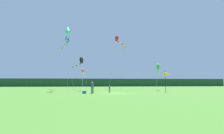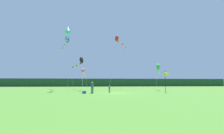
{
  "view_description": "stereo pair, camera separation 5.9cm",
  "coord_description": "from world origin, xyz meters",
  "px_view_note": "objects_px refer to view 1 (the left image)",
  "views": [
    {
      "loc": [
        -3.57,
        -24.89,
        1.53
      ],
      "look_at": [
        0.0,
        6.0,
        4.46
      ],
      "focal_mm": 26.85,
      "sensor_mm": 36.0,
      "label": 1
    },
    {
      "loc": [
        -3.52,
        -24.9,
        1.53
      ],
      "look_at": [
        0.0,
        6.0,
        4.46
      ],
      "focal_mm": 26.85,
      "sensor_mm": 36.0,
      "label": 2
    }
  ],
  "objects_px": {
    "kite_cyan": "(68,30)",
    "kite_green": "(158,68)",
    "kite_blue": "(67,40)",
    "kite_black": "(81,61)",
    "kite_red": "(118,40)",
    "cooler_box": "(84,92)",
    "person_adult": "(92,87)",
    "kite_rainbow": "(83,70)",
    "person_child": "(109,89)",
    "banner_flag_pole": "(167,74)"
  },
  "relations": [
    {
      "from": "cooler_box",
      "to": "kite_red",
      "type": "bearing_deg",
      "value": 63.03
    },
    {
      "from": "person_child",
      "to": "kite_green",
      "type": "relative_size",
      "value": 0.17
    },
    {
      "from": "kite_green",
      "to": "kite_blue",
      "type": "height_order",
      "value": "kite_blue"
    },
    {
      "from": "person_child",
      "to": "cooler_box",
      "type": "distance_m",
      "value": 4.05
    },
    {
      "from": "banner_flag_pole",
      "to": "kite_red",
      "type": "distance_m",
      "value": 16.39
    },
    {
      "from": "kite_black",
      "to": "kite_green",
      "type": "relative_size",
      "value": 1.24
    },
    {
      "from": "kite_black",
      "to": "kite_blue",
      "type": "distance_m",
      "value": 5.91
    },
    {
      "from": "person_child",
      "to": "kite_cyan",
      "type": "height_order",
      "value": "kite_cyan"
    },
    {
      "from": "banner_flag_pole",
      "to": "kite_black",
      "type": "bearing_deg",
      "value": 131.43
    },
    {
      "from": "kite_cyan",
      "to": "kite_rainbow",
      "type": "bearing_deg",
      "value": 25.45
    },
    {
      "from": "kite_blue",
      "to": "kite_cyan",
      "type": "height_order",
      "value": "kite_blue"
    },
    {
      "from": "kite_rainbow",
      "to": "kite_green",
      "type": "xyz_separation_m",
      "value": [
        14.97,
        -1.08,
        0.49
      ]
    },
    {
      "from": "kite_rainbow",
      "to": "kite_blue",
      "type": "xyz_separation_m",
      "value": [
        -4.33,
        6.69,
        7.65
      ]
    },
    {
      "from": "kite_black",
      "to": "kite_green",
      "type": "bearing_deg",
      "value": -30.29
    },
    {
      "from": "person_adult",
      "to": "person_child",
      "type": "relative_size",
      "value": 1.5
    },
    {
      "from": "kite_rainbow",
      "to": "kite_black",
      "type": "distance_m",
      "value": 8.88
    },
    {
      "from": "cooler_box",
      "to": "kite_green",
      "type": "xyz_separation_m",
      "value": [
        14.23,
        8.04,
        4.24
      ]
    },
    {
      "from": "person_child",
      "to": "kite_blue",
      "type": "distance_m",
      "value": 20.03
    },
    {
      "from": "kite_blue",
      "to": "kite_black",
      "type": "bearing_deg",
      "value": 26.23
    },
    {
      "from": "person_adult",
      "to": "kite_cyan",
      "type": "height_order",
      "value": "kite_cyan"
    },
    {
      "from": "person_adult",
      "to": "kite_cyan",
      "type": "distance_m",
      "value": 13.86
    },
    {
      "from": "kite_rainbow",
      "to": "kite_red",
      "type": "relative_size",
      "value": 0.69
    },
    {
      "from": "cooler_box",
      "to": "kite_blue",
      "type": "relative_size",
      "value": 0.04
    },
    {
      "from": "kite_cyan",
      "to": "cooler_box",
      "type": "bearing_deg",
      "value": -64.63
    },
    {
      "from": "person_adult",
      "to": "kite_rainbow",
      "type": "xyz_separation_m",
      "value": [
        -1.85,
        8.97,
        3.0
      ]
    },
    {
      "from": "person_child",
      "to": "kite_rainbow",
      "type": "distance_m",
      "value": 9.4
    },
    {
      "from": "kite_black",
      "to": "person_adult",
      "type": "bearing_deg",
      "value": -80.37
    },
    {
      "from": "cooler_box",
      "to": "kite_black",
      "type": "distance_m",
      "value": 18.75
    },
    {
      "from": "cooler_box",
      "to": "kite_black",
      "type": "bearing_deg",
      "value": 95.93
    },
    {
      "from": "kite_black",
      "to": "kite_red",
      "type": "distance_m",
      "value": 10.56
    },
    {
      "from": "banner_flag_pole",
      "to": "person_adult",
      "type": "bearing_deg",
      "value": -176.33
    },
    {
      "from": "kite_cyan",
      "to": "kite_green",
      "type": "bearing_deg",
      "value": 1.02
    },
    {
      "from": "person_child",
      "to": "banner_flag_pole",
      "type": "bearing_deg",
      "value": -4.04
    },
    {
      "from": "kite_green",
      "to": "kite_blue",
      "type": "bearing_deg",
      "value": 158.08
    },
    {
      "from": "banner_flag_pole",
      "to": "kite_green",
      "type": "bearing_deg",
      "value": 78.39
    },
    {
      "from": "kite_red",
      "to": "kite_cyan",
      "type": "height_order",
      "value": "kite_red"
    },
    {
      "from": "cooler_box",
      "to": "kite_black",
      "type": "height_order",
      "value": "kite_black"
    },
    {
      "from": "person_adult",
      "to": "kite_green",
      "type": "height_order",
      "value": "kite_green"
    },
    {
      "from": "kite_blue",
      "to": "kite_cyan",
      "type": "xyz_separation_m",
      "value": [
        1.4,
        -8.08,
        -0.07
      ]
    },
    {
      "from": "person_adult",
      "to": "kite_blue",
      "type": "relative_size",
      "value": 0.13
    },
    {
      "from": "person_child",
      "to": "kite_blue",
      "type": "relative_size",
      "value": 0.09
    },
    {
      "from": "person_adult",
      "to": "cooler_box",
      "type": "distance_m",
      "value": 1.35
    },
    {
      "from": "kite_green",
      "to": "banner_flag_pole",
      "type": "bearing_deg",
      "value": -101.61
    },
    {
      "from": "banner_flag_pole",
      "to": "kite_blue",
      "type": "distance_m",
      "value": 24.83
    },
    {
      "from": "person_adult",
      "to": "kite_rainbow",
      "type": "relative_size",
      "value": 0.2
    },
    {
      "from": "kite_green",
      "to": "kite_cyan",
      "type": "bearing_deg",
      "value": -178.98
    },
    {
      "from": "person_adult",
      "to": "kite_black",
      "type": "bearing_deg",
      "value": 99.63
    },
    {
      "from": "kite_red",
      "to": "kite_cyan",
      "type": "xyz_separation_m",
      "value": [
        -10.54,
        -5.8,
        0.03
      ]
    },
    {
      "from": "kite_red",
      "to": "kite_black",
      "type": "bearing_deg",
      "value": 155.88
    },
    {
      "from": "kite_red",
      "to": "kite_blue",
      "type": "distance_m",
      "value": 12.16
    }
  ]
}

